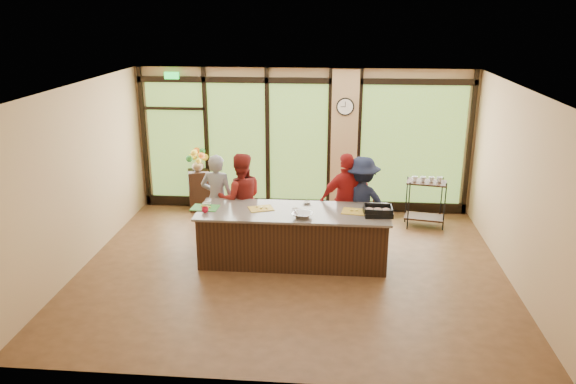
% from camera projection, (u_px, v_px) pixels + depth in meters
% --- Properties ---
extents(floor, '(7.00, 7.00, 0.00)m').
position_uv_depth(floor, '(292.00, 269.00, 9.36)').
color(floor, '#4E311B').
rests_on(floor, ground).
extents(ceiling, '(7.00, 7.00, 0.00)m').
position_uv_depth(ceiling, '(292.00, 88.00, 8.43)').
color(ceiling, white).
rests_on(ceiling, back_wall).
extents(back_wall, '(7.00, 0.00, 7.00)m').
position_uv_depth(back_wall, '(303.00, 141.00, 11.74)').
color(back_wall, tan).
rests_on(back_wall, floor).
extents(left_wall, '(0.00, 6.00, 6.00)m').
position_uv_depth(left_wall, '(79.00, 177.00, 9.18)').
color(left_wall, tan).
rests_on(left_wall, floor).
extents(right_wall, '(0.00, 6.00, 6.00)m').
position_uv_depth(right_wall, '(519.00, 189.00, 8.61)').
color(right_wall, tan).
rests_on(right_wall, floor).
extents(window_wall, '(6.90, 0.12, 3.00)m').
position_uv_depth(window_wall, '(311.00, 146.00, 11.71)').
color(window_wall, tan).
rests_on(window_wall, floor).
extents(island_base, '(3.10, 1.00, 0.88)m').
position_uv_depth(island_base, '(293.00, 237.00, 9.51)').
color(island_base, black).
rests_on(island_base, floor).
extents(countertop, '(3.20, 1.10, 0.04)m').
position_uv_depth(countertop, '(293.00, 212.00, 9.37)').
color(countertop, slate).
rests_on(countertop, island_base).
extents(wall_clock, '(0.36, 0.04, 0.36)m').
position_uv_depth(wall_clock, '(345.00, 107.00, 11.31)').
color(wall_clock, black).
rests_on(wall_clock, window_wall).
extents(cook_left, '(0.64, 0.46, 1.66)m').
position_uv_depth(cook_left, '(217.00, 199.00, 10.23)').
color(cook_left, gray).
rests_on(cook_left, floor).
extents(cook_midleft, '(0.96, 0.83, 1.70)m').
position_uv_depth(cook_midleft, '(241.00, 199.00, 10.15)').
color(cook_midleft, maroon).
rests_on(cook_midleft, floor).
extents(cook_midright, '(1.10, 0.70, 1.74)m').
position_uv_depth(cook_midright, '(347.00, 201.00, 9.98)').
color(cook_midright, maroon).
rests_on(cook_midright, floor).
extents(cook_right, '(1.17, 0.80, 1.68)m').
position_uv_depth(cook_right, '(362.00, 203.00, 9.99)').
color(cook_right, '#171C33').
rests_on(cook_right, floor).
extents(roasting_pan, '(0.48, 0.39, 0.08)m').
position_uv_depth(roasting_pan, '(378.00, 213.00, 9.15)').
color(roasting_pan, black).
rests_on(roasting_pan, countertop).
extents(mixing_bowl, '(0.39, 0.39, 0.08)m').
position_uv_depth(mixing_bowl, '(302.00, 215.00, 9.06)').
color(mixing_bowl, silver).
rests_on(mixing_bowl, countertop).
extents(cutting_board_left, '(0.47, 0.36, 0.01)m').
position_uv_depth(cutting_board_left, '(205.00, 208.00, 9.48)').
color(cutting_board_left, '#348A32').
rests_on(cutting_board_left, countertop).
extents(cutting_board_center, '(0.48, 0.42, 0.01)m').
position_uv_depth(cutting_board_center, '(261.00, 209.00, 9.45)').
color(cutting_board_center, gold).
rests_on(cutting_board_center, countertop).
extents(cutting_board_right, '(0.47, 0.38, 0.01)m').
position_uv_depth(cutting_board_right, '(355.00, 212.00, 9.30)').
color(cutting_board_right, gold).
rests_on(cutting_board_right, countertop).
extents(prep_bowl_near, '(0.19, 0.19, 0.05)m').
position_uv_depth(prep_bowl_near, '(207.00, 204.00, 9.60)').
color(prep_bowl_near, silver).
rests_on(prep_bowl_near, countertop).
extents(prep_bowl_mid, '(0.17, 0.17, 0.04)m').
position_uv_depth(prep_bowl_mid, '(296.00, 210.00, 9.33)').
color(prep_bowl_mid, silver).
rests_on(prep_bowl_mid, countertop).
extents(prep_bowl_far, '(0.16, 0.16, 0.03)m').
position_uv_depth(prep_bowl_far, '(307.00, 203.00, 9.71)').
color(prep_bowl_far, silver).
rests_on(prep_bowl_far, countertop).
extents(red_ramekin, '(0.13, 0.13, 0.09)m').
position_uv_depth(red_ramekin, '(205.00, 210.00, 9.27)').
color(red_ramekin, red).
rests_on(red_ramekin, countertop).
extents(flower_stand, '(0.54, 0.54, 0.87)m').
position_uv_depth(flower_stand, '(199.00, 190.00, 12.01)').
color(flower_stand, black).
rests_on(flower_stand, floor).
extents(flower_vase, '(0.32, 0.32, 0.27)m').
position_uv_depth(flower_vase, '(198.00, 164.00, 11.83)').
color(flower_vase, olive).
rests_on(flower_vase, flower_stand).
extents(bar_cart, '(0.82, 0.57, 1.03)m').
position_uv_depth(bar_cart, '(426.00, 197.00, 11.01)').
color(bar_cart, black).
rests_on(bar_cart, floor).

